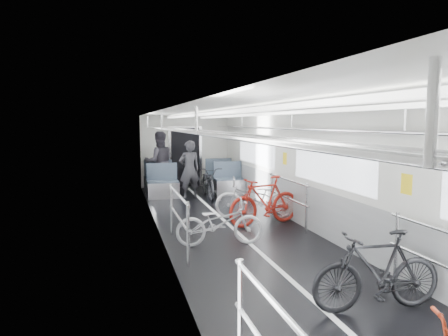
# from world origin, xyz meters

# --- Properties ---
(car_shell) EXTENTS (3.02, 14.01, 2.41)m
(car_shell) POSITION_xyz_m (0.00, 1.78, 1.13)
(car_shell) COLOR black
(car_shell) RESTS_ON ground
(bike_left_far) EXTENTS (1.61, 0.69, 0.82)m
(bike_left_far) POSITION_xyz_m (-0.55, 0.22, 0.41)
(bike_left_far) COLOR silver
(bike_left_far) RESTS_ON floor
(bike_right_near) EXTENTS (1.62, 0.59, 0.95)m
(bike_right_near) POSITION_xyz_m (0.57, -2.66, 0.48)
(bike_right_near) COLOR black
(bike_right_near) RESTS_ON floor
(bike_right_mid) EXTENTS (1.90, 1.05, 0.94)m
(bike_right_mid) POSITION_xyz_m (0.73, 1.94, 0.47)
(bike_right_mid) COLOR silver
(bike_right_mid) RESTS_ON floor
(bike_right_far) EXTENTS (1.81, 0.88, 1.05)m
(bike_right_far) POSITION_xyz_m (0.73, 1.34, 0.52)
(bike_right_far) COLOR maroon
(bike_right_far) RESTS_ON floor
(bike_aisle) EXTENTS (0.71, 1.80, 0.93)m
(bike_aisle) POSITION_xyz_m (0.26, 4.61, 0.46)
(bike_aisle) COLOR black
(bike_aisle) RESTS_ON floor
(person_standing) EXTENTS (0.66, 0.49, 1.67)m
(person_standing) POSITION_xyz_m (-0.27, 4.71, 0.84)
(person_standing) COLOR black
(person_standing) RESTS_ON floor
(person_seated) EXTENTS (0.97, 0.77, 1.91)m
(person_seated) POSITION_xyz_m (-0.99, 6.01, 0.95)
(person_seated) COLOR #302D35
(person_seated) RESTS_ON floor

